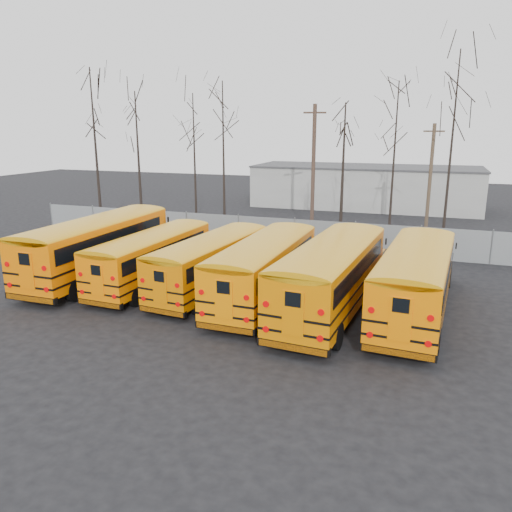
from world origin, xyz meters
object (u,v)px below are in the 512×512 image
at_px(bus_c, 213,259).
at_px(bus_e, 333,271).
at_px(bus_f, 416,275).
at_px(bus_a, 100,242).
at_px(utility_pole_left, 313,167).
at_px(bus_d, 266,264).
at_px(utility_pole_right, 430,180).
at_px(bus_b, 154,253).

relative_size(bus_c, bus_e, 0.87).
bearing_deg(bus_e, bus_f, 15.21).
distance_m(bus_a, utility_pole_left, 18.13).
height_order(bus_d, bus_e, bus_e).
height_order(bus_c, bus_f, bus_f).
xyz_separation_m(bus_e, bus_f, (3.41, 0.65, -0.06)).
bearing_deg(bus_f, utility_pole_right, 93.31).
height_order(bus_a, bus_c, bus_a).
relative_size(bus_a, utility_pole_left, 1.25).
bearing_deg(utility_pole_left, bus_e, -93.23).
bearing_deg(utility_pole_right, bus_d, -120.69).
bearing_deg(utility_pole_right, bus_f, -99.71).
xyz_separation_m(bus_c, bus_e, (6.14, -1.02, 0.25)).
bearing_deg(bus_a, utility_pole_left, 64.03).
height_order(bus_e, utility_pole_right, utility_pole_right).
bearing_deg(bus_b, utility_pole_right, 54.82).
relative_size(bus_e, utility_pole_right, 1.44).
distance_m(bus_c, bus_e, 6.23).
height_order(bus_b, bus_e, bus_e).
xyz_separation_m(bus_b, utility_pole_right, (12.95, 16.81, 2.55)).
height_order(bus_c, bus_e, bus_e).
bearing_deg(bus_c, bus_e, -4.17).
xyz_separation_m(utility_pole_left, utility_pole_right, (8.50, 0.51, -0.73)).
distance_m(bus_f, utility_pole_left, 18.84).
bearing_deg(bus_b, bus_e, -3.33).
distance_m(bus_a, utility_pole_right, 23.39).
bearing_deg(utility_pole_left, bus_c, -113.45).
bearing_deg(bus_d, utility_pole_left, 97.02).
distance_m(bus_b, bus_c, 3.27).
bearing_deg(bus_c, bus_a, -175.99).
bearing_deg(bus_a, utility_pole_right, 45.45).
height_order(bus_c, utility_pole_left, utility_pole_left).
relative_size(bus_e, bus_f, 1.04).
relative_size(bus_f, utility_pole_right, 1.39).
xyz_separation_m(bus_d, bus_f, (6.64, 0.14, 0.07)).
xyz_separation_m(bus_c, bus_f, (9.55, -0.37, 0.19)).
xyz_separation_m(bus_d, utility_pole_left, (-1.74, 16.73, 3.16)).
bearing_deg(bus_b, bus_d, -1.64).
bearing_deg(bus_c, bus_b, -173.51).
distance_m(bus_e, utility_pole_left, 18.20).
xyz_separation_m(bus_c, utility_pole_left, (1.18, 16.22, 3.28)).
relative_size(bus_e, utility_pole_left, 1.22).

